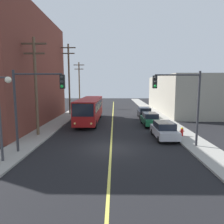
{
  "coord_description": "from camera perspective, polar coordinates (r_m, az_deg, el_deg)",
  "views": [
    {
      "loc": [
        0.29,
        -16.16,
        5.13
      ],
      "look_at": [
        0.0,
        7.11,
        2.0
      ],
      "focal_mm": 33.23,
      "sensor_mm": 36.0,
      "label": 1
    }
  ],
  "objects": [
    {
      "name": "sidewalk_left",
      "position": [
        27.69,
        -15.12,
        -3.13
      ],
      "size": [
        2.5,
        90.0,
        0.15
      ],
      "primitive_type": "cube",
      "color": "gray",
      "rests_on": "ground"
    },
    {
      "name": "parked_car_silver",
      "position": [
        20.2,
        14.15,
        -4.83
      ],
      "size": [
        1.9,
        4.44,
        1.62
      ],
      "color": "#B7B7BC",
      "rests_on": "ground"
    },
    {
      "name": "lane_stripe_center",
      "position": [
        31.58,
        0.18,
        -1.68
      ],
      "size": [
        0.16,
        60.0,
        0.01
      ],
      "primitive_type": "cube",
      "color": "#D8CC4C",
      "rests_on": "ground"
    },
    {
      "name": "sidewalk_right",
      "position": [
        27.54,
        15.36,
        -3.19
      ],
      "size": [
        2.5,
        90.0,
        0.15
      ],
      "primitive_type": "cube",
      "color": "gray",
      "rests_on": "ground"
    },
    {
      "name": "utility_pole_far",
      "position": [
        47.43,
        -9.0,
        8.08
      ],
      "size": [
        2.4,
        0.28,
        9.82
      ],
      "color": "brown",
      "rests_on": "sidewalk_left"
    },
    {
      "name": "parked_car_green",
      "position": [
        26.12,
        10.42,
        -1.92
      ],
      "size": [
        1.91,
        4.44,
        1.62
      ],
      "color": "#196038",
      "rests_on": "ground"
    },
    {
      "name": "traffic_signal_right_corner",
      "position": [
        17.25,
        18.05,
        4.54
      ],
      "size": [
        3.75,
        0.48,
        6.0
      ],
      "color": "#2D2D33",
      "rests_on": "sidewalk_right"
    },
    {
      "name": "building_right_warehouse",
      "position": [
        41.41,
        20.84,
        4.66
      ],
      "size": [
        12.0,
        21.38,
        6.64
      ],
      "color": "gray",
      "rests_on": "ground"
    },
    {
      "name": "building_left_brick",
      "position": [
        29.83,
        -27.28,
        10.31
      ],
      "size": [
        10.0,
        19.79,
        13.9
      ],
      "color": "brown",
      "rests_on": "ground"
    },
    {
      "name": "parked_car_black",
      "position": [
        32.08,
        8.94,
        -0.11
      ],
      "size": [
        1.83,
        4.41,
        1.62
      ],
      "color": "black",
      "rests_on": "ground"
    },
    {
      "name": "fire_hydrant",
      "position": [
        21.32,
        18.69,
        -5.06
      ],
      "size": [
        0.44,
        0.26,
        0.84
      ],
      "color": "red",
      "rests_on": "sidewalk_right"
    },
    {
      "name": "utility_pole_near",
      "position": [
        21.49,
        -20.27,
        7.71
      ],
      "size": [
        2.4,
        0.28,
        9.37
      ],
      "color": "brown",
      "rests_on": "sidewalk_left"
    },
    {
      "name": "street_lamp_left",
      "position": [
        14.85,
        -27.94,
        1.41
      ],
      "size": [
        0.98,
        0.4,
        5.5
      ],
      "color": "#38383D",
      "rests_on": "sidewalk_left"
    },
    {
      "name": "utility_pole_mid",
      "position": [
        35.24,
        -11.74,
        9.55
      ],
      "size": [
        2.4,
        0.28,
        11.43
      ],
      "color": "brown",
      "rests_on": "sidewalk_left"
    },
    {
      "name": "city_bus",
      "position": [
        28.39,
        -6.11,
        0.92
      ],
      "size": [
        2.65,
        12.18,
        3.2
      ],
      "color": "maroon",
      "rests_on": "ground"
    },
    {
      "name": "traffic_signal_left_corner",
      "position": [
        15.98,
        -20.24,
        4.23
      ],
      "size": [
        3.75,
        0.48,
        6.0
      ],
      "color": "#2D2D33",
      "rests_on": "sidewalk_left"
    },
    {
      "name": "ground_plane",
      "position": [
        16.96,
        -0.3,
        -9.94
      ],
      "size": [
        120.0,
        120.0,
        0.0
      ],
      "primitive_type": "plane",
      "color": "black"
    }
  ]
}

